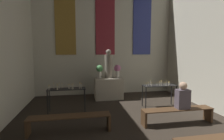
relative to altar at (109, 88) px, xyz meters
name	(u,v)px	position (x,y,z in m)	size (l,w,h in m)	color
wall_back	(105,31)	(0.00, 0.99, 2.50)	(6.64, 0.16, 5.84)	beige
altar	(109,88)	(0.00, 0.00, 0.00)	(1.17, 0.68, 0.90)	#ADA38E
statue	(109,65)	(0.00, 0.00, 1.00)	(0.32, 0.32, 1.21)	gray
flower_vase_left	(100,70)	(-0.38, 0.00, 0.80)	(0.29, 0.29, 0.55)	beige
flower_vase_right	(117,70)	(0.38, 0.00, 0.80)	(0.29, 0.29, 0.55)	beige
candle_rack_left	(67,92)	(-1.63, -1.43, 0.24)	(1.22, 0.40, 1.00)	black
candle_rack_right	(159,88)	(1.64, -1.43, 0.24)	(1.22, 0.40, 1.00)	black
pew_back_left	(70,120)	(-1.47, -2.93, -0.13)	(2.03, 0.36, 0.43)	#4C331E
pew_back_right	(177,112)	(1.47, -2.93, -0.13)	(2.03, 0.36, 0.43)	#4C331E
person_seated	(183,97)	(1.61, -2.93, 0.32)	(0.36, 0.24, 0.75)	#564C56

